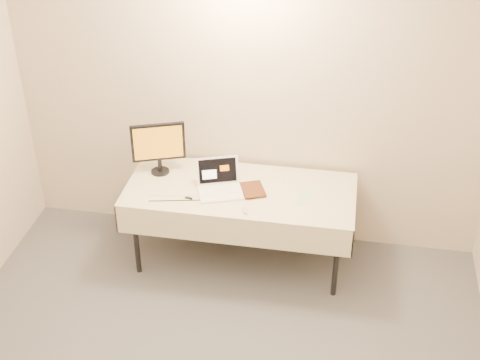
% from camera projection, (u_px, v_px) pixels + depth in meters
% --- Properties ---
extents(back_wall, '(4.00, 0.10, 2.70)m').
position_uv_depth(back_wall, '(250.00, 96.00, 5.45)').
color(back_wall, beige).
rests_on(back_wall, ground).
extents(table, '(1.86, 0.81, 0.74)m').
position_uv_depth(table, '(240.00, 195.00, 5.44)').
color(table, black).
rests_on(table, ground).
extents(laptop, '(0.44, 0.43, 0.23)m').
position_uv_depth(laptop, '(219.00, 184.00, 5.37)').
color(laptop, white).
rests_on(laptop, table).
extents(monitor, '(0.42, 0.20, 0.46)m').
position_uv_depth(monitor, '(158.00, 145.00, 5.48)').
color(monitor, black).
rests_on(monitor, table).
extents(book, '(0.17, 0.09, 0.24)m').
position_uv_depth(book, '(242.00, 180.00, 5.30)').
color(book, brown).
rests_on(book, table).
extents(alarm_clock, '(0.13, 0.08, 0.05)m').
position_uv_depth(alarm_clock, '(206.00, 164.00, 5.69)').
color(alarm_clock, black).
rests_on(alarm_clock, table).
extents(clicker, '(0.07, 0.09, 0.02)m').
position_uv_depth(clicker, '(245.00, 211.00, 5.13)').
color(clicker, '#B4B4B7').
rests_on(clicker, table).
extents(paper_form, '(0.15, 0.25, 0.00)m').
position_uv_depth(paper_form, '(304.00, 197.00, 5.31)').
color(paper_form, '#ADD9AE').
rests_on(paper_form, table).
extents(usb_dongle, '(0.06, 0.02, 0.01)m').
position_uv_depth(usb_dongle, '(189.00, 198.00, 5.29)').
color(usb_dongle, black).
rests_on(usb_dongle, table).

